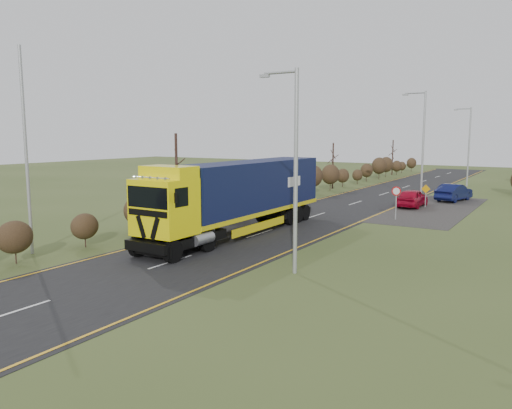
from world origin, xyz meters
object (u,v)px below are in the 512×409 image
at_px(lorry, 239,193).
at_px(streetlight_near, 294,163).
at_px(car_blue_sedan, 454,193).
at_px(speed_sign, 396,197).
at_px(car_red_hatchback, 412,198).

distance_m(lorry, streetlight_near, 9.07).
relative_size(car_blue_sedan, speed_sign, 1.97).
relative_size(car_red_hatchback, streetlight_near, 0.51).
bearing_deg(speed_sign, lorry, -122.46).
height_order(lorry, streetlight_near, streetlight_near).
distance_m(lorry, car_blue_sedan, 24.30).
xyz_separation_m(car_red_hatchback, streetlight_near, (0.89, -22.86, 4.03)).
height_order(car_red_hatchback, streetlight_near, streetlight_near).
distance_m(streetlight_near, speed_sign, 16.18).
relative_size(streetlight_near, speed_sign, 3.68).
bearing_deg(car_red_hatchback, car_blue_sedan, -110.50).
distance_m(car_red_hatchback, speed_sign, 7.08).
height_order(lorry, speed_sign, lorry).
relative_size(lorry, car_blue_sedan, 3.43).
bearing_deg(speed_sign, car_blue_sedan, 83.29).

